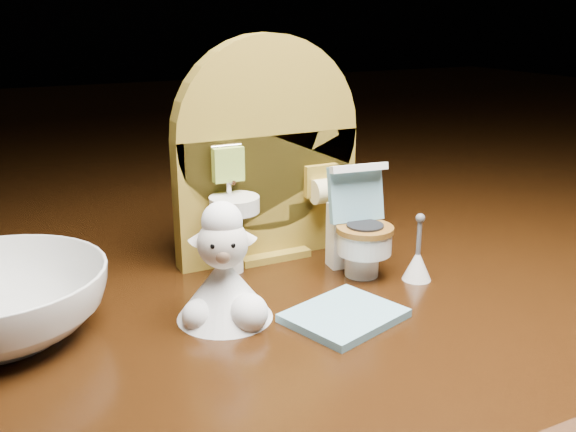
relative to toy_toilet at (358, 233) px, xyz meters
name	(u,v)px	position (x,y,z in m)	size (l,w,h in m)	color
backdrop_panel	(267,163)	(-0.04, 0.05, 0.04)	(0.13, 0.05, 0.15)	olive
toy_toilet	(358,233)	(0.00, 0.00, 0.00)	(0.04, 0.05, 0.07)	white
bath_mat	(344,316)	(-0.04, -0.06, -0.02)	(0.06, 0.05, 0.00)	#72AABE
toilet_brush	(417,262)	(0.03, -0.03, -0.01)	(0.02, 0.02, 0.04)	white
plush_lamb	(224,279)	(-0.10, -0.03, 0.00)	(0.05, 0.06, 0.07)	white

